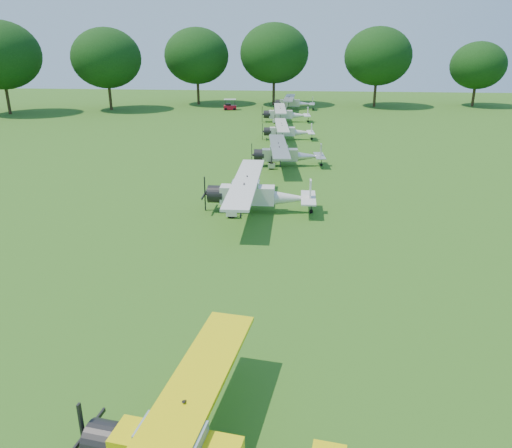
{
  "coord_description": "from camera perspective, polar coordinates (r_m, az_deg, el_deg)",
  "views": [
    {
      "loc": [
        2.66,
        -27.88,
        10.65
      ],
      "look_at": [
        0.43,
        -3.4,
        1.4
      ],
      "focal_mm": 35.0,
      "sensor_mm": 36.0,
      "label": 1
    }
  ],
  "objects": [
    {
      "name": "ground",
      "position": [
        29.97,
        -0.23,
        -0.2
      ],
      "size": [
        160.0,
        160.0,
        0.0
      ],
      "primitive_type": "plane",
      "color": "#255114",
      "rests_on": "ground"
    },
    {
      "name": "aircraft_3",
      "position": [
        31.96,
        -0.02,
        3.66
      ],
      "size": [
        7.24,
        11.5,
        2.28
      ],
      "rotation": [
        0.0,
        0.0,
        0.01
      ],
      "color": "silver",
      "rests_on": "ground"
    },
    {
      "name": "aircraft_5",
      "position": [
        55.72,
        3.48,
        10.67
      ],
      "size": [
        5.77,
        9.2,
        1.81
      ],
      "rotation": [
        0.0,
        0.0,
        0.09
      ],
      "color": "silver",
      "rests_on": "ground"
    },
    {
      "name": "aircraft_4",
      "position": [
        43.86,
        3.38,
        8.11
      ],
      "size": [
        6.46,
        10.29,
        2.02
      ],
      "rotation": [
        0.0,
        0.0,
        0.1
      ],
      "color": "silver",
      "rests_on": "ground"
    },
    {
      "name": "aircraft_7",
      "position": [
        79.81,
        4.24,
        13.75
      ],
      "size": [
        6.39,
        10.16,
        2.01
      ],
      "rotation": [
        0.0,
        0.0,
        -0.03
      ],
      "color": "silver",
      "rests_on": "ground"
    },
    {
      "name": "golf_cart",
      "position": [
        79.36,
        -3.02,
        13.28
      ],
      "size": [
        2.06,
        1.43,
        1.64
      ],
      "rotation": [
        0.0,
        0.0,
        0.13
      ],
      "color": "#A50B1F",
      "rests_on": "ground"
    },
    {
      "name": "aircraft_6",
      "position": [
        67.68,
        3.26,
        12.55
      ],
      "size": [
        6.46,
        10.3,
        2.03
      ],
      "rotation": [
        0.0,
        0.0,
        0.07
      ],
      "color": "silver",
      "rests_on": "ground"
    },
    {
      "name": "tree_belt",
      "position": [
        28.18,
        7.29,
        15.12
      ],
      "size": [
        137.36,
        130.27,
        14.52
      ],
      "color": "#312313",
      "rests_on": "ground"
    }
  ]
}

